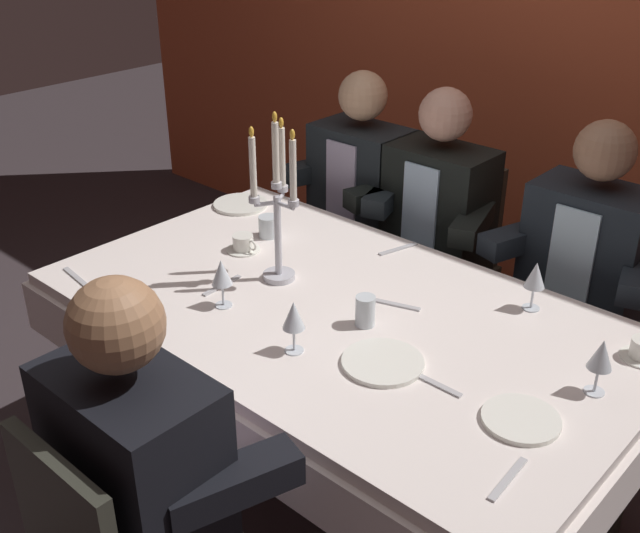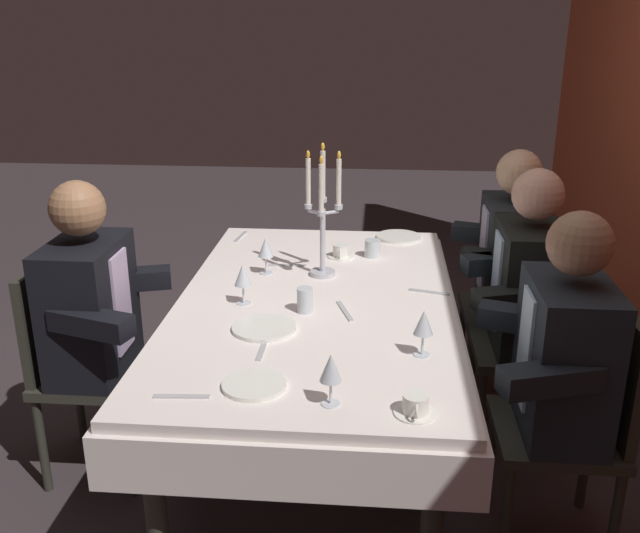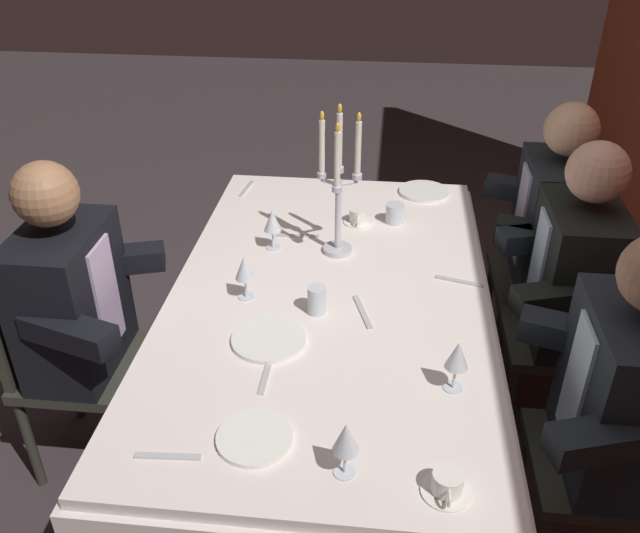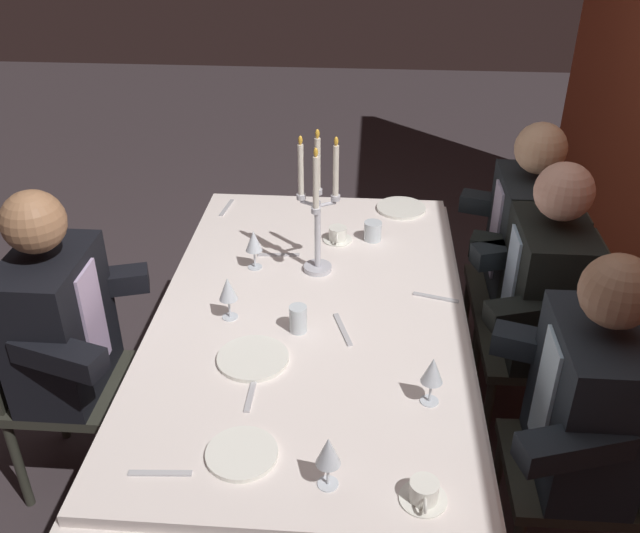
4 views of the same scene
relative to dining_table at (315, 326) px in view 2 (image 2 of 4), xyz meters
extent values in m
plane|color=#372E31|center=(0.00, 0.00, -0.62)|extent=(12.00, 12.00, 0.00)
cube|color=white|center=(0.00, 0.00, 0.10)|extent=(1.90, 1.10, 0.04)
cube|color=white|center=(0.00, 0.00, -0.01)|extent=(1.94, 1.14, 0.18)
cylinder|color=#2F3027|center=(-0.83, -0.43, -0.27)|extent=(0.07, 0.07, 0.70)
cylinder|color=#2F3027|center=(0.83, -0.43, -0.27)|extent=(0.07, 0.07, 0.70)
cylinder|color=#2F3027|center=(-0.83, 0.43, -0.27)|extent=(0.07, 0.07, 0.70)
cylinder|color=#2F3027|center=(0.83, 0.43, -0.27)|extent=(0.07, 0.07, 0.70)
cylinder|color=silver|center=(-0.28, 0.01, 0.13)|extent=(0.11, 0.11, 0.02)
cylinder|color=silver|center=(-0.28, 0.01, 0.28)|extent=(0.02, 0.02, 0.28)
cylinder|color=silver|center=(-0.28, 0.01, 0.46)|extent=(0.04, 0.04, 0.02)
cylinder|color=white|center=(-0.28, 0.01, 0.57)|extent=(0.02, 0.02, 0.20)
ellipsoid|color=yellow|center=(-0.28, 0.01, 0.68)|extent=(0.02, 0.02, 0.03)
cylinder|color=silver|center=(-0.24, 0.01, 0.40)|extent=(0.08, 0.01, 0.01)
cylinder|color=silver|center=(-0.20, 0.01, 0.42)|extent=(0.04, 0.04, 0.02)
cylinder|color=white|center=(-0.20, 0.01, 0.53)|extent=(0.02, 0.02, 0.20)
ellipsoid|color=yellow|center=(-0.20, 0.01, 0.64)|extent=(0.02, 0.02, 0.03)
cylinder|color=silver|center=(-0.30, 0.04, 0.40)|extent=(0.05, 0.07, 0.01)
cylinder|color=silver|center=(-0.31, 0.07, 0.42)|extent=(0.04, 0.04, 0.02)
cylinder|color=white|center=(-0.31, 0.07, 0.53)|extent=(0.02, 0.02, 0.20)
ellipsoid|color=yellow|center=(-0.31, 0.07, 0.64)|extent=(0.02, 0.02, 0.03)
cylinder|color=silver|center=(-0.30, -0.03, 0.40)|extent=(0.05, 0.07, 0.01)
cylinder|color=silver|center=(-0.31, -0.06, 0.42)|extent=(0.04, 0.04, 0.02)
cylinder|color=white|center=(-0.31, -0.06, 0.53)|extent=(0.02, 0.02, 0.20)
ellipsoid|color=yellow|center=(-0.31, -0.06, 0.64)|extent=(0.02, 0.02, 0.03)
cylinder|color=white|center=(0.71, -0.12, 0.13)|extent=(0.20, 0.20, 0.01)
cylinder|color=white|center=(-0.84, 0.35, 0.13)|extent=(0.23, 0.23, 0.01)
cylinder|color=white|center=(0.30, -0.16, 0.13)|extent=(0.23, 0.23, 0.01)
cylinder|color=silver|center=(0.46, 0.40, 0.12)|extent=(0.06, 0.06, 0.00)
cylinder|color=silver|center=(0.46, 0.40, 0.16)|extent=(0.01, 0.01, 0.07)
cone|color=silver|center=(0.46, 0.40, 0.24)|extent=(0.07, 0.07, 0.08)
cylinder|color=maroon|center=(0.46, 0.40, 0.22)|extent=(0.04, 0.04, 0.03)
cylinder|color=silver|center=(0.80, 0.12, 0.12)|extent=(0.06, 0.06, 0.00)
cylinder|color=silver|center=(0.80, 0.12, 0.16)|extent=(0.01, 0.01, 0.07)
cone|color=silver|center=(0.80, 0.12, 0.24)|extent=(0.07, 0.07, 0.08)
cylinder|color=#E0D172|center=(0.80, 0.12, 0.22)|extent=(0.04, 0.04, 0.03)
cylinder|color=silver|center=(-0.28, -0.24, 0.12)|extent=(0.06, 0.06, 0.00)
cylinder|color=silver|center=(-0.28, -0.24, 0.16)|extent=(0.01, 0.01, 0.07)
cone|color=silver|center=(-0.28, -0.24, 0.24)|extent=(0.07, 0.07, 0.08)
cylinder|color=silver|center=(0.07, -0.28, 0.12)|extent=(0.06, 0.06, 0.00)
cylinder|color=silver|center=(0.07, -0.28, 0.16)|extent=(0.01, 0.01, 0.07)
cone|color=silver|center=(0.07, -0.28, 0.24)|extent=(0.07, 0.07, 0.08)
cylinder|color=maroon|center=(0.07, -0.28, 0.22)|extent=(0.04, 0.04, 0.03)
cylinder|color=silver|center=(0.13, -0.03, 0.17)|extent=(0.06, 0.06, 0.10)
cylinder|color=silver|center=(-0.55, 0.22, 0.16)|extent=(0.07, 0.07, 0.08)
cylinder|color=white|center=(-0.53, 0.07, 0.12)|extent=(0.12, 0.12, 0.01)
cylinder|color=white|center=(-0.53, 0.07, 0.15)|extent=(0.08, 0.08, 0.05)
torus|color=white|center=(-0.48, 0.07, 0.15)|extent=(0.04, 0.01, 0.04)
cylinder|color=white|center=(0.83, 0.36, 0.12)|extent=(0.12, 0.12, 0.01)
cylinder|color=white|center=(0.83, 0.36, 0.15)|extent=(0.08, 0.08, 0.05)
torus|color=white|center=(0.88, 0.36, 0.15)|extent=(0.04, 0.01, 0.04)
cube|color=#B7B7BC|center=(-0.11, 0.46, 0.12)|extent=(0.06, 0.17, 0.01)
cube|color=#B7B7BC|center=(0.12, 0.12, 0.12)|extent=(0.19, 0.08, 0.01)
cube|color=#B7B7BC|center=(-0.38, -0.16, 0.12)|extent=(0.03, 0.17, 0.01)
cube|color=#B7B7BC|center=(-0.80, -0.46, 0.12)|extent=(0.17, 0.04, 0.01)
cube|color=#B7B7BC|center=(0.80, -0.33, 0.12)|extent=(0.03, 0.17, 0.01)
cube|color=#B7B7BC|center=(0.46, -0.14, 0.12)|extent=(0.17, 0.02, 0.01)
cylinder|color=#2F3027|center=(-0.82, 0.70, -0.41)|extent=(0.04, 0.04, 0.42)
cylinder|color=#2F3027|center=(-0.46, 0.70, -0.41)|extent=(0.04, 0.04, 0.42)
cylinder|color=#2F3027|center=(-0.82, 1.06, -0.41)|extent=(0.04, 0.04, 0.42)
cylinder|color=#2F3027|center=(-0.46, 1.06, -0.41)|extent=(0.04, 0.04, 0.42)
cube|color=#2F3027|center=(-0.64, 0.88, -0.18)|extent=(0.42, 0.42, 0.04)
cube|color=#2F3027|center=(-0.64, 1.07, 0.06)|extent=(0.38, 0.04, 0.44)
cube|color=black|center=(-0.64, 0.88, 0.11)|extent=(0.42, 0.26, 0.54)
cube|color=#B7B0D0|center=(-0.64, 0.75, 0.14)|extent=(0.16, 0.01, 0.40)
sphere|color=#D8A981|center=(-0.64, 0.88, 0.51)|extent=(0.21, 0.21, 0.21)
cube|color=black|center=(-0.86, 0.78, 0.15)|extent=(0.19, 0.34, 0.08)
cube|color=black|center=(-0.42, 0.78, 0.15)|extent=(0.19, 0.34, 0.08)
cylinder|color=#2F3027|center=(-0.40, 0.70, -0.41)|extent=(0.04, 0.04, 0.42)
cylinder|color=#2F3027|center=(-0.04, 0.70, -0.41)|extent=(0.04, 0.04, 0.42)
cylinder|color=#2F3027|center=(-0.40, 1.06, -0.41)|extent=(0.04, 0.04, 0.42)
cylinder|color=#2F3027|center=(-0.04, 1.06, -0.41)|extent=(0.04, 0.04, 0.42)
cube|color=#2F3027|center=(-0.22, 0.88, -0.18)|extent=(0.42, 0.42, 0.04)
cube|color=#2F3027|center=(-0.22, 1.07, 0.06)|extent=(0.38, 0.04, 0.44)
cube|color=black|center=(-0.22, 0.88, 0.11)|extent=(0.42, 0.26, 0.54)
cube|color=#ADCEEA|center=(-0.22, 0.75, 0.14)|extent=(0.16, 0.01, 0.40)
sphere|color=#DCA389|center=(-0.22, 0.88, 0.51)|extent=(0.21, 0.21, 0.21)
cube|color=black|center=(-0.44, 0.78, 0.15)|extent=(0.19, 0.34, 0.08)
cube|color=black|center=(0.00, 0.78, 0.15)|extent=(0.19, 0.34, 0.08)
cylinder|color=#2F3027|center=(0.32, -0.70, -0.41)|extent=(0.04, 0.04, 0.42)
cylinder|color=#2F3027|center=(-0.04, -0.70, -0.41)|extent=(0.04, 0.04, 0.42)
cylinder|color=#2F3027|center=(0.32, -1.06, -0.41)|extent=(0.04, 0.04, 0.42)
cylinder|color=#2F3027|center=(-0.04, -1.06, -0.41)|extent=(0.04, 0.04, 0.42)
cube|color=#2F3027|center=(0.14, -0.88, -0.18)|extent=(0.42, 0.42, 0.04)
cube|color=#2F3027|center=(0.14, -1.07, 0.06)|extent=(0.38, 0.04, 0.44)
cube|color=black|center=(0.14, -0.88, 0.11)|extent=(0.42, 0.26, 0.54)
cube|color=#C1AAD1|center=(0.14, -0.75, 0.14)|extent=(0.16, 0.01, 0.40)
sphere|color=#9D6F4C|center=(0.14, -0.88, 0.51)|extent=(0.21, 0.21, 0.21)
cube|color=black|center=(0.36, -0.78, 0.15)|extent=(0.19, 0.34, 0.08)
cube|color=black|center=(-0.08, -0.78, 0.15)|extent=(0.19, 0.34, 0.08)
cylinder|color=#2F3027|center=(0.24, 0.70, -0.41)|extent=(0.04, 0.04, 0.42)
cylinder|color=#2F3027|center=(0.60, 0.70, -0.41)|extent=(0.04, 0.04, 0.42)
cylinder|color=#2F3027|center=(0.24, 1.06, -0.41)|extent=(0.04, 0.04, 0.42)
cylinder|color=#2F3027|center=(0.60, 1.06, -0.41)|extent=(0.04, 0.04, 0.42)
cube|color=#2F3027|center=(0.42, 0.88, -0.18)|extent=(0.42, 0.42, 0.04)
cube|color=#2F3027|center=(0.42, 1.07, 0.06)|extent=(0.38, 0.04, 0.44)
cube|color=black|center=(0.42, 0.88, 0.11)|extent=(0.42, 0.26, 0.54)
cube|color=silver|center=(0.42, 0.75, 0.14)|extent=(0.16, 0.01, 0.40)
sphere|color=#9A6F53|center=(0.42, 0.88, 0.51)|extent=(0.21, 0.21, 0.21)
cube|color=black|center=(0.20, 0.78, 0.15)|extent=(0.19, 0.34, 0.08)
cube|color=black|center=(0.64, 0.78, 0.15)|extent=(0.19, 0.34, 0.08)
camera|label=1|loc=(1.36, -1.60, 1.35)|focal=42.86mm
camera|label=2|loc=(2.60, 0.24, 1.20)|focal=39.57mm
camera|label=3|loc=(1.93, 0.18, 1.41)|focal=37.40mm
camera|label=4|loc=(2.06, 0.19, 1.54)|focal=38.95mm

